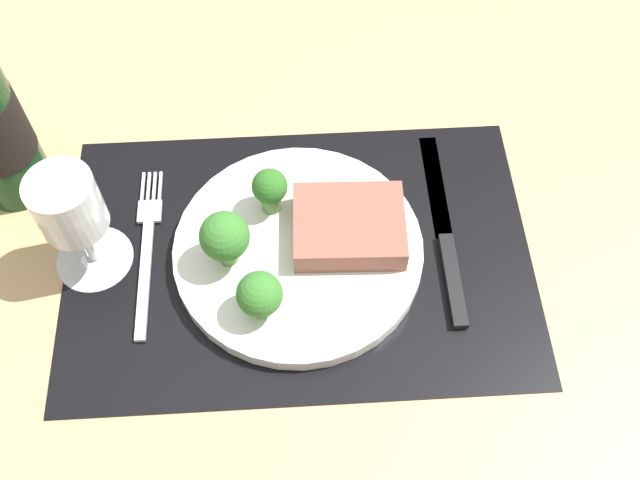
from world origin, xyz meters
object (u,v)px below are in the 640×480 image
object	(u,v)px
fork	(152,248)
knife	(451,241)
wine_glass	(76,211)
steak	(354,226)
plate	(303,250)

from	to	relation	value
fork	knife	size ratio (longest dim) A/B	0.83
wine_glass	steak	bearing A→B (deg)	0.87
knife	wine_glass	world-z (taller)	wine_glass
knife	wine_glass	distance (cm)	35.60
plate	wine_glass	bearing A→B (deg)	177.80
steak	wine_glass	distance (cm)	25.56
steak	wine_glass	size ratio (longest dim) A/B	0.84
plate	steak	xyz separation A→B (cm)	(4.97, 1.15, 2.17)
wine_glass	plate	bearing A→B (deg)	-2.20
knife	wine_glass	size ratio (longest dim) A/B	1.82
plate	steak	world-z (taller)	steak
plate	knife	xyz separation A→B (cm)	(14.67, 0.53, -0.50)
fork	knife	world-z (taller)	knife
plate	steak	distance (cm)	5.54
steak	wine_glass	xyz separation A→B (cm)	(-25.01, -0.38, 5.25)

